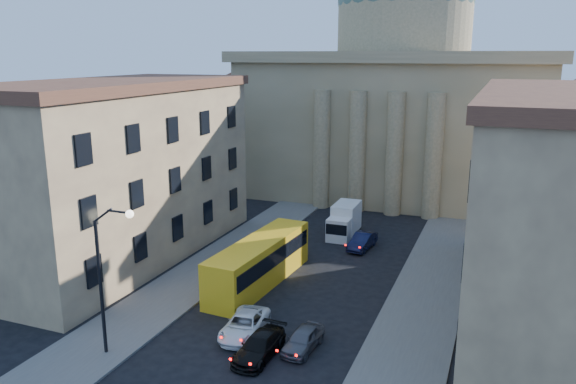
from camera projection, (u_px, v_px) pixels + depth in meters
name	position (u px, v px, depth m)	size (l,w,h in m)	color
sidewalk_left	(184.00, 285.00, 41.53)	(5.00, 60.00, 0.15)	#575550
sidewalk_right	(416.00, 324.00, 35.50)	(5.00, 60.00, 0.15)	#575550
church	(400.00, 94.00, 69.54)	(68.02, 28.76, 36.60)	olive
building_left	(117.00, 169.00, 46.40)	(11.60, 26.60, 14.70)	tan
building_right	(573.00, 210.00, 34.33)	(11.60, 26.60, 14.70)	tan
street_lamp	(107.00, 269.00, 30.70)	(2.62, 0.44, 8.83)	black
car_left_mid	(245.00, 325.00, 34.21)	(2.18, 4.72, 1.31)	white
car_right_mid	(259.00, 346.00, 31.72)	(1.81, 4.45, 1.29)	black
car_right_far	(303.00, 339.00, 32.53)	(1.50, 3.72, 1.27)	#4F4E54
car_right_distant	(362.00, 241.00, 49.38)	(1.47, 4.20, 1.38)	black
city_bus	(260.00, 261.00, 41.63)	(3.53, 12.06, 3.35)	yellow
box_truck	(344.00, 221.00, 52.92)	(2.17, 5.35, 2.92)	silver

